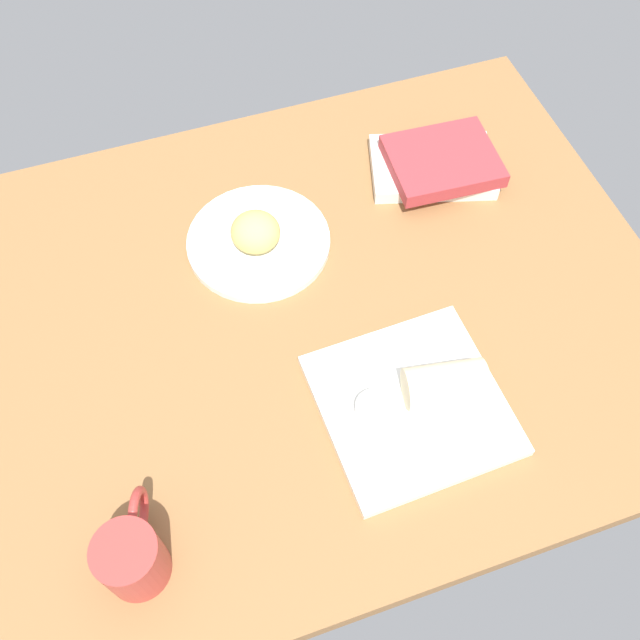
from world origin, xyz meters
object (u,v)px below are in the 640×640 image
Objects in this scene: scone_pastry at (255,232)px; sauce_cup at (375,409)px; breakfast_wrap at (445,384)px; square_plate at (411,404)px; round_plate at (259,242)px; book_stack at (437,164)px; coffee_mug at (132,556)px.

scone_pastry is 35.45cm from sauce_cup.
sauce_cup is at bearing 98.38° from breakfast_wrap.
sauce_cup is at bearing 178.77° from square_plate.
round_plate is 0.93× the size of square_plate.
book_stack is at bearing -13.00° from breakfast_wrap.
round_plate is at bearing 35.28° from breakfast_wrap.
round_plate is 37.86cm from square_plate.
coffee_mug is (-28.99, -45.25, 4.27)cm from round_plate.
coffee_mug reaches higher than sauce_cup.
breakfast_wrap is 47.15cm from coffee_mug.
scone_pastry is 0.71× the size of breakfast_wrap.
sauce_cup is 37.18cm from coffee_mug.
round_plate is at bearing 57.35° from coffee_mug.
round_plate is 39.92cm from breakfast_wrap.
coffee_mug reaches higher than scone_pastry.
round_plate is 36.30cm from sauce_cup.
coffee_mug is at bearing -167.08° from square_plate.
coffee_mug is (-28.48, -44.30, 0.38)cm from scone_pastry.
book_stack is at bearing 8.42° from round_plate.
coffee_mug is at bearing -164.90° from sauce_cup.
square_plate is 42.88cm from coffee_mug.
scone_pastry is (-0.51, -0.95, 3.89)cm from round_plate.
book_stack is (21.63, 40.77, 1.76)cm from square_plate.
breakfast_wrap is 0.47× the size of book_stack.
scone_pastry is at bearing 102.00° from sauce_cup.
breakfast_wrap is (17.20, -35.81, 3.95)cm from round_plate.
scone_pastry is at bearing 110.67° from square_plate.
square_plate is (13.11, -34.75, -3.79)cm from scone_pastry.
coffee_mug is (-35.84, -9.67, 2.08)cm from sauce_cup.
square_plate is at bearing 98.38° from breakfast_wrap.
book_stack reaches higher than sauce_cup.
breakfast_wrap reaches higher than square_plate.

